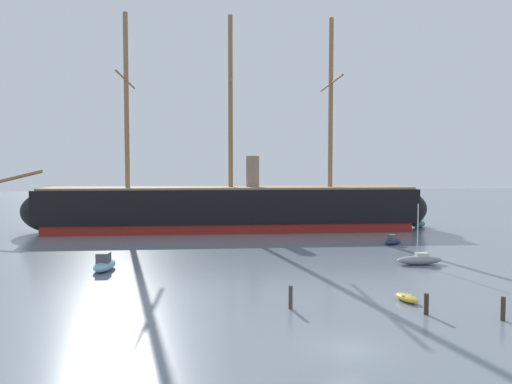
% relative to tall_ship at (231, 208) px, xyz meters
% --- Properties ---
extents(ground_plane, '(400.00, 400.00, 0.00)m').
position_rel_tall_ship_xyz_m(ground_plane, '(2.01, -52.48, -4.00)').
color(ground_plane, slate).
extents(tall_ship, '(76.30, 17.48, 36.68)m').
position_rel_tall_ship_xyz_m(tall_ship, '(0.00, 0.00, 0.00)').
color(tall_ship, maroon).
rests_on(tall_ship, ground).
extents(dinghy_foreground_right, '(1.55, 2.62, 0.58)m').
position_rel_tall_ship_xyz_m(dinghy_foreground_right, '(10.18, -43.91, -3.70)').
color(dinghy_foreground_right, gold).
rests_on(dinghy_foreground_right, ground).
extents(motorboat_mid_left, '(2.44, 4.80, 1.94)m').
position_rel_tall_ship_xyz_m(motorboat_mid_left, '(-16.09, -28.67, -3.32)').
color(motorboat_mid_left, '#7FB2D6').
rests_on(motorboat_mid_left, ground).
extents(sailboat_mid_right, '(5.31, 1.78, 6.83)m').
position_rel_tall_ship_xyz_m(sailboat_mid_right, '(18.34, -30.82, -3.42)').
color(sailboat_mid_right, gray).
rests_on(sailboat_mid_right, ground).
extents(motorboat_alongside_stern, '(3.64, 3.01, 1.43)m').
position_rel_tall_ship_xyz_m(motorboat_alongside_stern, '(21.39, -17.64, -3.49)').
color(motorboat_alongside_stern, '#1E284C').
rests_on(motorboat_alongside_stern, ground).
extents(sailboat_far_left, '(3.41, 4.72, 6.01)m').
position_rel_tall_ship_xyz_m(sailboat_far_left, '(-23.77, 1.64, -3.49)').
color(sailboat_far_left, '#7FB2D6').
rests_on(sailboat_far_left, ground).
extents(motorboat_far_right, '(4.79, 4.87, 2.02)m').
position_rel_tall_ship_xyz_m(motorboat_far_right, '(34.52, -0.51, -3.28)').
color(motorboat_far_right, '#236670').
rests_on(motorboat_far_right, ground).
extents(sailboat_distant_centre, '(2.45, 5.14, 6.44)m').
position_rel_tall_ship_xyz_m(sailboat_distant_centre, '(3.77, 9.89, -3.45)').
color(sailboat_distant_centre, gold).
rests_on(sailboat_distant_centre, ground).
extents(mooring_piling_nearest, '(0.31, 0.31, 1.78)m').
position_rel_tall_ship_xyz_m(mooring_piling_nearest, '(0.44, -44.34, -3.11)').
color(mooring_piling_nearest, '#4C3D2D').
rests_on(mooring_piling_nearest, ground).
extents(mooring_piling_left_pair, '(0.34, 0.34, 1.56)m').
position_rel_tall_ship_xyz_m(mooring_piling_left_pair, '(10.02, -47.21, -3.21)').
color(mooring_piling_left_pair, '#382B1E').
rests_on(mooring_piling_left_pair, ground).
extents(mooring_piling_right_pair, '(0.32, 0.32, 1.70)m').
position_rel_tall_ship_xyz_m(mooring_piling_right_pair, '(14.71, -49.24, -3.15)').
color(mooring_piling_right_pair, '#423323').
rests_on(mooring_piling_right_pair, ground).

